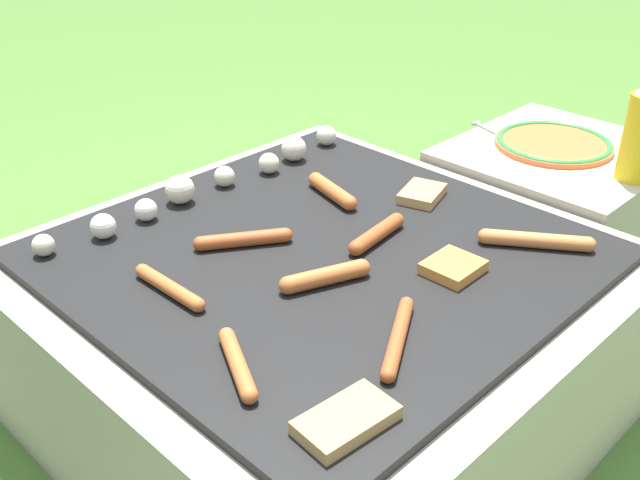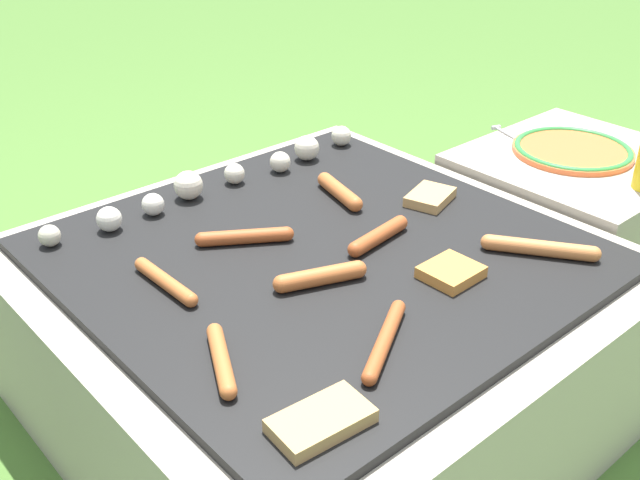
% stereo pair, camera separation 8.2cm
% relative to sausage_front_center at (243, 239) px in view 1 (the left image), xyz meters
% --- Properties ---
extents(ground_plane, '(14.00, 14.00, 0.00)m').
position_rel_sausage_front_center_xyz_m(ground_plane, '(0.09, -0.11, -0.38)').
color(ground_plane, '#47702D').
extents(grill, '(0.96, 0.96, 0.36)m').
position_rel_sausage_front_center_xyz_m(grill, '(0.09, -0.11, -0.20)').
color(grill, '#A89E8C').
rests_on(grill, ground_plane).
extents(side_ledge, '(0.49, 0.46, 0.36)m').
position_rel_sausage_front_center_xyz_m(side_ledge, '(0.82, -0.18, -0.19)').
color(side_ledge, '#A89E8C').
rests_on(side_ledge, ground_plane).
extents(sausage_front_center, '(0.16, 0.11, 0.03)m').
position_rel_sausage_front_center_xyz_m(sausage_front_center, '(0.00, 0.00, 0.00)').
color(sausage_front_center, '#A34C23').
rests_on(sausage_front_center, grill).
extents(sausage_mid_right, '(0.13, 0.18, 0.03)m').
position_rel_sausage_front_center_xyz_m(sausage_mid_right, '(0.37, -0.38, 0.00)').
color(sausage_mid_right, '#C6753D').
rests_on(sausage_mid_right, grill).
extents(sausage_back_left, '(0.18, 0.11, 0.02)m').
position_rel_sausage_front_center_xyz_m(sausage_back_left, '(-0.03, -0.38, -0.00)').
color(sausage_back_left, '#A34C23').
rests_on(sausage_back_left, grill).
extents(sausage_front_right, '(0.06, 0.16, 0.03)m').
position_rel_sausage_front_center_xyz_m(sausage_front_right, '(0.26, 0.02, 0.00)').
color(sausage_front_right, '#B7602D').
rests_on(sausage_front_right, grill).
extents(sausage_back_right, '(0.03, 0.17, 0.02)m').
position_rel_sausage_front_center_xyz_m(sausage_back_right, '(-0.19, -0.04, -0.00)').
color(sausage_back_right, '#B7602D').
rests_on(sausage_back_right, grill).
extents(sausage_mid_left, '(0.16, 0.05, 0.03)m').
position_rel_sausage_front_center_xyz_m(sausage_mid_left, '(0.18, -0.16, 0.00)').
color(sausage_mid_left, '#A34C23').
rests_on(sausage_mid_left, grill).
extents(sausage_back_center, '(0.09, 0.15, 0.02)m').
position_rel_sausage_front_center_xyz_m(sausage_back_center, '(-0.24, -0.26, -0.00)').
color(sausage_back_center, '#B7602D').
rests_on(sausage_back_center, grill).
extents(sausage_front_left, '(0.16, 0.08, 0.03)m').
position_rel_sausage_front_center_xyz_m(sausage_front_left, '(0.01, -0.20, 0.00)').
color(sausage_front_left, '#B7602D').
rests_on(sausage_front_left, grill).
extents(bread_slice_right, '(0.12, 0.10, 0.02)m').
position_rel_sausage_front_center_xyz_m(bread_slice_right, '(0.38, -0.11, -0.00)').
color(bread_slice_right, tan).
rests_on(bread_slice_right, grill).
extents(bread_slice_center, '(0.14, 0.08, 0.02)m').
position_rel_sausage_front_center_xyz_m(bread_slice_center, '(-0.21, -0.45, -0.00)').
color(bread_slice_center, tan).
rests_on(bread_slice_center, grill).
extents(bread_slice_left, '(0.09, 0.08, 0.02)m').
position_rel_sausage_front_center_xyz_m(bread_slice_left, '(0.19, -0.32, -0.00)').
color(bread_slice_left, '#D18438').
rests_on(bread_slice_left, grill).
extents(mushroom_row, '(0.77, 0.07, 0.06)m').
position_rel_sausage_front_center_xyz_m(mushroom_row, '(0.12, 0.22, 0.01)').
color(mushroom_row, beige).
rests_on(mushroom_row, grill).
extents(plate_colorful, '(0.27, 0.27, 0.02)m').
position_rel_sausage_front_center_xyz_m(plate_colorful, '(0.82, -0.16, -0.00)').
color(plate_colorful, orange).
rests_on(plate_colorful, side_ledge).
extents(fork_utensil, '(0.07, 0.17, 0.01)m').
position_rel_sausage_front_center_xyz_m(fork_utensil, '(0.80, -0.01, -0.01)').
color(fork_utensil, silver).
rests_on(fork_utensil, side_ledge).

